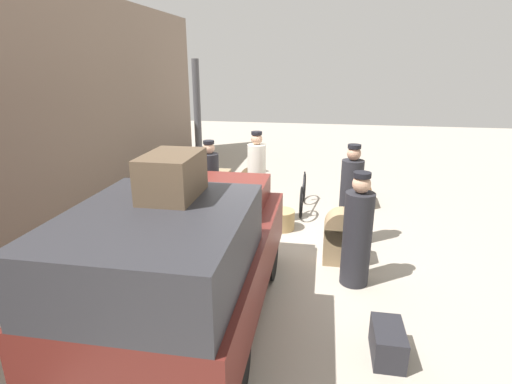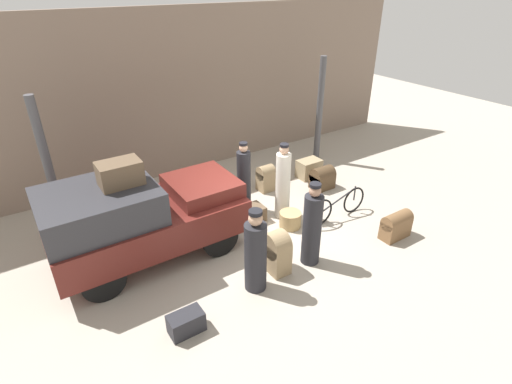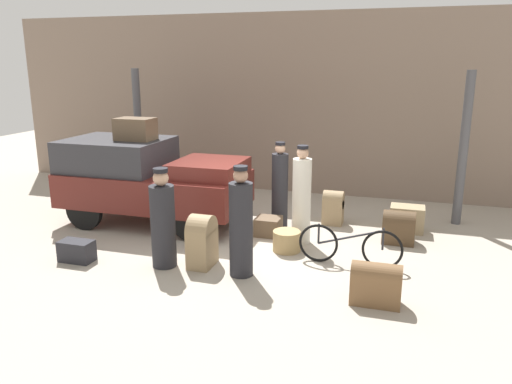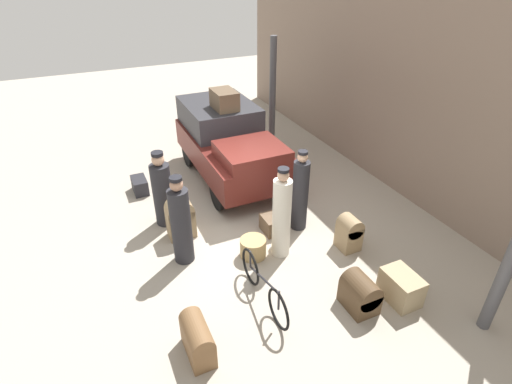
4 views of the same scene
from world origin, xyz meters
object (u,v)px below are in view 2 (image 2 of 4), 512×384
(bicycle, at_px, (338,206))
(trunk_large_brown, at_px, (276,251))
(truck, at_px, (140,216))
(conductor_in_dark_uniform, at_px, (256,254))
(wicker_basket, at_px, (290,220))
(suitcase_tan_flat, at_px, (253,213))
(porter_lifting_near_truck, at_px, (283,184))
(trunk_umber_medium, at_px, (309,169))
(trunk_barrel_dark, at_px, (396,225))
(trunk_wicker_pale, at_px, (266,177))
(trunk_on_truck_roof, at_px, (120,173))
(porter_standing_middle, at_px, (244,180))
(suitcase_small_leather, at_px, (322,178))
(suitcase_black_upright, at_px, (186,323))
(porter_with_bicycle, at_px, (312,227))

(bicycle, bearing_deg, trunk_large_brown, -162.50)
(truck, relative_size, conductor_in_dark_uniform, 2.27)
(wicker_basket, bearing_deg, conductor_in_dark_uniform, -144.97)
(bicycle, height_order, suitcase_tan_flat, bicycle)
(porter_lifting_near_truck, height_order, trunk_umber_medium, porter_lifting_near_truck)
(trunk_barrel_dark, bearing_deg, trunk_wicker_pale, 108.13)
(porter_lifting_near_truck, distance_m, trunk_barrel_dark, 2.68)
(trunk_wicker_pale, bearing_deg, trunk_barrel_dark, -71.87)
(trunk_large_brown, distance_m, trunk_on_truck_roof, 3.27)
(conductor_in_dark_uniform, relative_size, trunk_wicker_pale, 2.33)
(truck, xyz_separation_m, bicycle, (4.34, -1.11, -0.63))
(porter_lifting_near_truck, height_order, porter_standing_middle, porter_lifting_near_truck)
(conductor_in_dark_uniform, height_order, trunk_large_brown, conductor_in_dark_uniform)
(porter_standing_middle, xyz_separation_m, suitcase_small_leather, (2.37, -0.22, -0.52))
(suitcase_black_upright, bearing_deg, porter_lifting_near_truck, 30.39)
(suitcase_black_upright, xyz_separation_m, trunk_on_truck_roof, (-0.09, 2.30, 1.79))
(bicycle, relative_size, trunk_wicker_pale, 2.40)
(porter_with_bicycle, distance_m, trunk_barrel_dark, 2.22)
(truck, bearing_deg, porter_standing_middle, 10.04)
(wicker_basket, distance_m, trunk_barrel_dark, 2.34)
(trunk_large_brown, bearing_deg, trunk_umber_medium, 41.27)
(porter_with_bicycle, relative_size, suitcase_tan_flat, 3.71)
(suitcase_tan_flat, bearing_deg, truck, 178.67)
(trunk_wicker_pale, bearing_deg, suitcase_black_upright, -139.48)
(trunk_on_truck_roof, bearing_deg, wicker_basket, -12.88)
(suitcase_black_upright, distance_m, trunk_barrel_dark, 5.00)
(trunk_umber_medium, bearing_deg, trunk_wicker_pale, 178.99)
(truck, bearing_deg, trunk_large_brown, -42.85)
(trunk_large_brown, bearing_deg, truck, 137.15)
(trunk_barrel_dark, bearing_deg, suitcase_small_leather, 85.05)
(truck, relative_size, trunk_wicker_pale, 5.28)
(bicycle, bearing_deg, trunk_wicker_pale, 105.75)
(porter_standing_middle, distance_m, porter_with_bicycle, 2.49)
(porter_lifting_near_truck, relative_size, suitcase_small_leather, 3.00)
(porter_standing_middle, relative_size, trunk_barrel_dark, 2.55)
(trunk_umber_medium, xyz_separation_m, trunk_barrel_dark, (-0.37, -3.39, 0.06))
(suitcase_tan_flat, bearing_deg, porter_lifting_near_truck, -16.46)
(suitcase_small_leather, bearing_deg, conductor_in_dark_uniform, -148.19)
(porter_lifting_near_truck, bearing_deg, wicker_basket, -106.07)
(bicycle, bearing_deg, trunk_barrel_dark, -68.07)
(wicker_basket, bearing_deg, bicycle, -16.05)
(bicycle, xyz_separation_m, conductor_in_dark_uniform, (-2.95, -0.92, 0.41))
(trunk_large_brown, bearing_deg, suitcase_tan_flat, 70.34)
(truck, xyz_separation_m, trunk_large_brown, (2.00, -1.85, -0.52))
(suitcase_tan_flat, bearing_deg, trunk_wicker_pale, 44.20)
(suitcase_black_upright, distance_m, trunk_wicker_pale, 5.11)
(porter_standing_middle, bearing_deg, suitcase_tan_flat, -98.88)
(porter_with_bicycle, distance_m, trunk_large_brown, 0.84)
(suitcase_small_leather, relative_size, trunk_barrel_dark, 0.89)
(wicker_basket, relative_size, porter_with_bicycle, 0.28)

